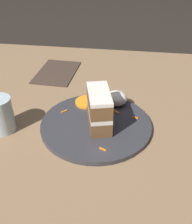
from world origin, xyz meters
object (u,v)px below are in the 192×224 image
object	(u,v)px
orange_garnish	(87,102)
drinking_glass	(1,117)
menu_card	(57,72)
plate	(96,124)
cake_slice	(99,109)
cream_dollop	(116,98)

from	to	relation	value
orange_garnish	drinking_glass	world-z (taller)	drinking_glass
drinking_glass	menu_card	world-z (taller)	drinking_glass
plate	orange_garnish	xyz separation A→B (m)	(0.04, -0.10, 0.01)
cake_slice	drinking_glass	bearing A→B (deg)	-5.02
orange_garnish	menu_card	xyz separation A→B (m)	(0.16, -0.21, -0.01)
plate	orange_garnish	bearing A→B (deg)	-66.49
plate	cream_dollop	xyz separation A→B (m)	(-0.05, -0.10, 0.03)
cream_dollop	plate	bearing A→B (deg)	64.75
cream_dollop	orange_garnish	distance (m)	0.09
plate	cream_dollop	bearing A→B (deg)	-115.25
orange_garnish	drinking_glass	bearing A→B (deg)	35.47
cake_slice	orange_garnish	world-z (taller)	cake_slice
orange_garnish	menu_card	size ratio (longest dim) A/B	0.34
cream_dollop	orange_garnish	size ratio (longest dim) A/B	0.88
cake_slice	drinking_glass	distance (m)	0.26
plate	menu_card	bearing A→B (deg)	-57.44
cake_slice	orange_garnish	distance (m)	0.12
orange_garnish	drinking_glass	distance (m)	0.25
plate	orange_garnish	world-z (taller)	orange_garnish
cake_slice	orange_garnish	size ratio (longest dim) A/B	1.76
plate	drinking_glass	distance (m)	0.25
cake_slice	cream_dollop	xyz separation A→B (m)	(-0.04, -0.11, -0.03)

